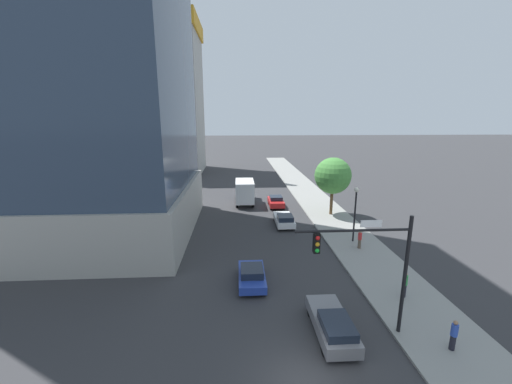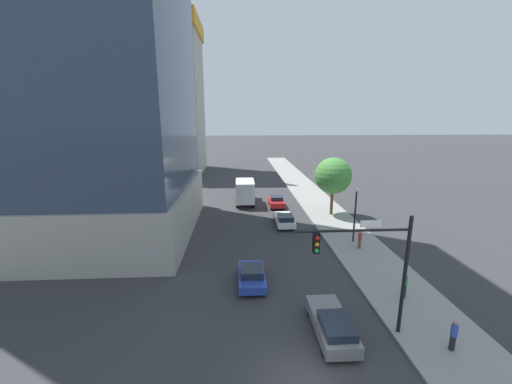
# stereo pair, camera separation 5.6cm
# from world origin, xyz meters

# --- Properties ---
(ground_plane) EXTENTS (400.00, 400.00, 0.00)m
(ground_plane) POSITION_xyz_m (0.00, 0.00, 0.00)
(ground_plane) COLOR #333335
(sidewalk) EXTENTS (5.20, 120.00, 0.15)m
(sidewalk) POSITION_xyz_m (8.07, 20.00, 0.07)
(sidewalk) COLOR gray
(sidewalk) RESTS_ON ground
(construction_building) EXTENTS (13.37, 16.05, 39.94)m
(construction_building) POSITION_xyz_m (-17.00, 58.15, 16.94)
(construction_building) COLOR #B2AFA8
(construction_building) RESTS_ON ground
(traffic_light_pole) EXTENTS (6.07, 0.48, 6.71)m
(traffic_light_pole) POSITION_xyz_m (3.84, 3.09, 4.70)
(traffic_light_pole) COLOR black
(traffic_light_pole) RESTS_ON sidewalk
(street_lamp) EXTENTS (0.44, 0.44, 5.27)m
(street_lamp) POSITION_xyz_m (8.03, 16.04, 3.65)
(street_lamp) COLOR black
(street_lamp) RESTS_ON sidewalk
(street_tree) EXTENTS (4.35, 4.35, 6.96)m
(street_tree) POSITION_xyz_m (8.41, 24.65, 4.92)
(street_tree) COLOR brown
(street_tree) RESTS_ON sidewalk
(car_blue) EXTENTS (1.88, 4.15, 1.34)m
(car_blue) POSITION_xyz_m (-2.02, 8.91, 0.68)
(car_blue) COLOR #233D9E
(car_blue) RESTS_ON ground
(car_gray) EXTENTS (1.85, 4.74, 1.42)m
(car_gray) POSITION_xyz_m (2.13, 3.12, 0.72)
(car_gray) COLOR slate
(car_gray) RESTS_ON ground
(car_red) EXTENTS (1.91, 4.03, 1.47)m
(car_red) POSITION_xyz_m (2.13, 28.80, 0.74)
(car_red) COLOR red
(car_red) RESTS_ON ground
(car_white) EXTENTS (1.93, 4.61, 1.40)m
(car_white) POSITION_xyz_m (2.13, 21.25, 0.70)
(car_white) COLOR silver
(car_white) RESTS_ON ground
(box_truck) EXTENTS (2.45, 6.63, 3.37)m
(box_truck) POSITION_xyz_m (-2.02, 30.70, 1.87)
(box_truck) COLOR #1E4799
(box_truck) RESTS_ON ground
(pedestrian_red_shirt) EXTENTS (0.34, 0.34, 1.68)m
(pedestrian_red_shirt) POSITION_xyz_m (7.99, 14.35, 1.01)
(pedestrian_red_shirt) COLOR brown
(pedestrian_red_shirt) RESTS_ON sidewalk
(pedestrian_blue_shirt) EXTENTS (0.34, 0.34, 1.66)m
(pedestrian_blue_shirt) POSITION_xyz_m (7.89, 1.57, 0.99)
(pedestrian_blue_shirt) COLOR black
(pedestrian_blue_shirt) RESTS_ON sidewalk
(pedestrian_green_shirt) EXTENTS (0.34, 0.34, 1.78)m
(pedestrian_green_shirt) POSITION_xyz_m (7.91, 6.42, 1.06)
(pedestrian_green_shirt) COLOR black
(pedestrian_green_shirt) RESTS_ON sidewalk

